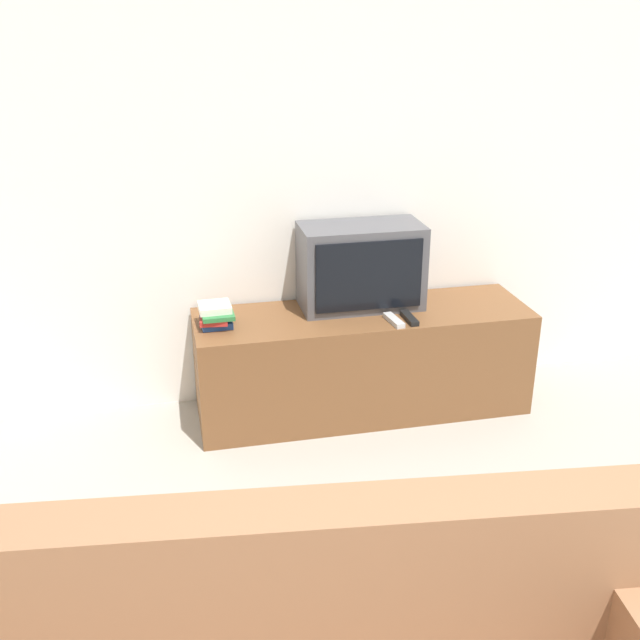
{
  "coord_description": "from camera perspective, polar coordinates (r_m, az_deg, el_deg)",
  "views": [
    {
      "loc": [
        -0.6,
        -0.63,
        1.96
      ],
      "look_at": [
        0.05,
        2.33,
        0.7
      ],
      "focal_mm": 42.0,
      "sensor_mm": 36.0,
      "label": 1
    }
  ],
  "objects": [
    {
      "name": "remote_on_stand",
      "position": [
        3.65,
        5.65,
        -0.02
      ],
      "size": [
        0.07,
        0.17,
        0.02
      ],
      "rotation": [
        0.0,
        0.0,
        0.13
      ],
      "color": "#B7B7B7",
      "rests_on": "tv_stand"
    },
    {
      "name": "television",
      "position": [
        3.78,
        3.14,
        4.11
      ],
      "size": [
        0.61,
        0.32,
        0.43
      ],
      "color": "#4C4C51",
      "rests_on": "tv_stand"
    },
    {
      "name": "wall_back",
      "position": [
        3.76,
        -3.05,
        12.54
      ],
      "size": [
        9.0,
        0.06,
        2.6
      ],
      "color": "white",
      "rests_on": "ground_plane"
    },
    {
      "name": "tv_stand",
      "position": [
        3.88,
        3.24,
        -3.17
      ],
      "size": [
        1.7,
        0.5,
        0.55
      ],
      "color": "brown",
      "rests_on": "ground_plane"
    },
    {
      "name": "book_stack",
      "position": [
        3.62,
        -7.97,
        0.38
      ],
      "size": [
        0.17,
        0.2,
        0.11
      ],
      "color": "#23478E",
      "rests_on": "tv_stand"
    },
    {
      "name": "remote_secondary",
      "position": [
        3.69,
        6.83,
        0.14
      ],
      "size": [
        0.05,
        0.17,
        0.02
      ],
      "rotation": [
        0.0,
        0.0,
        0.03
      ],
      "color": "black",
      "rests_on": "tv_stand"
    }
  ]
}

